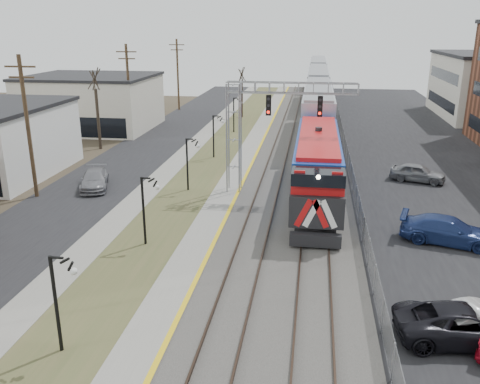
# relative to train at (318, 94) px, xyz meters

# --- Properties ---
(street_west) EXTENTS (7.00, 120.00, 0.04)m
(street_west) POSITION_rel_train_xyz_m (-17.00, -27.87, -2.90)
(street_west) COLOR black
(street_west) RESTS_ON ground
(sidewalk) EXTENTS (2.00, 120.00, 0.08)m
(sidewalk) POSITION_rel_train_xyz_m (-12.50, -27.87, -2.88)
(sidewalk) COLOR gray
(sidewalk) RESTS_ON ground
(grass_median) EXTENTS (4.00, 120.00, 0.06)m
(grass_median) POSITION_rel_train_xyz_m (-9.50, -27.87, -2.89)
(grass_median) COLOR #444D29
(grass_median) RESTS_ON ground
(platform) EXTENTS (2.00, 120.00, 0.24)m
(platform) POSITION_rel_train_xyz_m (-6.50, -27.87, -2.80)
(platform) COLOR gray
(platform) RESTS_ON ground
(ballast_bed) EXTENTS (8.00, 120.00, 0.20)m
(ballast_bed) POSITION_rel_train_xyz_m (-1.50, -27.87, -2.82)
(ballast_bed) COLOR #595651
(ballast_bed) RESTS_ON ground
(parking_lot) EXTENTS (16.00, 120.00, 0.04)m
(parking_lot) POSITION_rel_train_xyz_m (10.50, -27.87, -2.90)
(parking_lot) COLOR black
(parking_lot) RESTS_ON ground
(platform_edge) EXTENTS (0.24, 120.00, 0.01)m
(platform_edge) POSITION_rel_train_xyz_m (-5.62, -27.87, -2.67)
(platform_edge) COLOR gold
(platform_edge) RESTS_ON platform
(track_near) EXTENTS (1.58, 120.00, 0.15)m
(track_near) POSITION_rel_train_xyz_m (-3.50, -27.87, -2.64)
(track_near) COLOR #2D2119
(track_near) RESTS_ON ballast_bed
(track_far) EXTENTS (1.58, 120.00, 0.15)m
(track_far) POSITION_rel_train_xyz_m (-0.00, -27.87, -2.64)
(track_far) COLOR #2D2119
(track_far) RESTS_ON ballast_bed
(train) EXTENTS (3.00, 85.85, 5.33)m
(train) POSITION_rel_train_xyz_m (0.00, 0.00, 0.00)
(train) COLOR #12389A
(train) RESTS_ON ground
(signal_gantry) EXTENTS (9.00, 1.07, 8.15)m
(signal_gantry) POSITION_rel_train_xyz_m (-4.28, -34.87, 2.67)
(signal_gantry) COLOR gray
(signal_gantry) RESTS_ON ground
(lampposts) EXTENTS (0.14, 62.14, 4.00)m
(lampposts) POSITION_rel_train_xyz_m (-9.50, -44.58, -0.92)
(lampposts) COLOR black
(lampposts) RESTS_ON ground
(utility_poles) EXTENTS (0.28, 80.28, 10.00)m
(utility_poles) POSITION_rel_train_xyz_m (-20.00, -37.87, 2.08)
(utility_poles) COLOR #4C3823
(utility_poles) RESTS_ON ground
(fence) EXTENTS (0.04, 120.00, 1.60)m
(fence) POSITION_rel_train_xyz_m (2.70, -27.87, -2.12)
(fence) COLOR gray
(fence) RESTS_ON ground
(bare_trees) EXTENTS (12.30, 42.30, 5.95)m
(bare_trees) POSITION_rel_train_xyz_m (-18.16, -23.95, -0.22)
(bare_trees) COLOR #382D23
(bare_trees) RESTS_ON ground
(car_lot_b) EXTENTS (4.23, 2.71, 1.32)m
(car_lot_b) POSITION_rel_train_xyz_m (6.54, -51.41, -2.26)
(car_lot_b) COLOR silver
(car_lot_b) RESTS_ON ground
(car_lot_c) EXTENTS (5.53, 2.92, 1.48)m
(car_lot_c) POSITION_rel_train_xyz_m (5.79, -52.00, -2.18)
(car_lot_c) COLOR black
(car_lot_c) RESTS_ON ground
(car_lot_d) EXTENTS (5.63, 3.43, 1.53)m
(car_lot_d) POSITION_rel_train_xyz_m (7.44, -42.23, -2.16)
(car_lot_d) COLOR navy
(car_lot_d) RESTS_ON ground
(car_lot_e) EXTENTS (4.53, 2.93, 1.44)m
(car_lot_e) POSITION_rel_train_xyz_m (7.95, -30.04, -2.20)
(car_lot_e) COLOR slate
(car_lot_e) RESTS_ON ground
(car_street_b) EXTENTS (3.30, 5.05, 1.36)m
(car_street_b) POSITION_rel_train_xyz_m (-16.64, -35.38, -2.24)
(car_street_b) COLOR gray
(car_street_b) RESTS_ON ground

